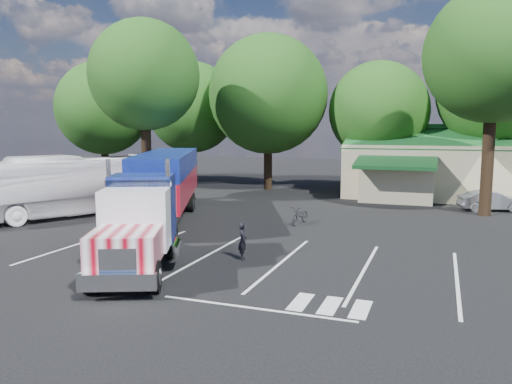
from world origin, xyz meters
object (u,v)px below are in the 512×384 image
(bicycle, at_px, (300,215))
(silver_sedan, at_px, (491,201))
(woman, at_px, (243,241))
(semi_truck, at_px, (162,186))
(tour_bus, at_px, (67,186))

(bicycle, relative_size, silver_sedan, 0.50)
(woman, xyz_separation_m, bicycle, (0.20, 7.89, -0.24))
(silver_sedan, bearing_deg, bicycle, 113.87)
(semi_truck, bearing_deg, silver_sedan, 14.29)
(tour_bus, distance_m, silver_sedan, 26.37)
(bicycle, relative_size, tour_bus, 0.15)
(woman, relative_size, silver_sedan, 0.38)
(woman, bearing_deg, semi_truck, 29.71)
(woman, xyz_separation_m, tour_bus, (-13.61, 5.65, 1.06))
(semi_truck, relative_size, woman, 12.53)
(bicycle, height_order, silver_sedan, silver_sedan)
(semi_truck, height_order, woman, semi_truck)
(semi_truck, xyz_separation_m, woman, (5.94, -3.78, -1.56))
(woman, bearing_deg, bicycle, -29.26)
(semi_truck, bearing_deg, tour_bus, 142.76)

